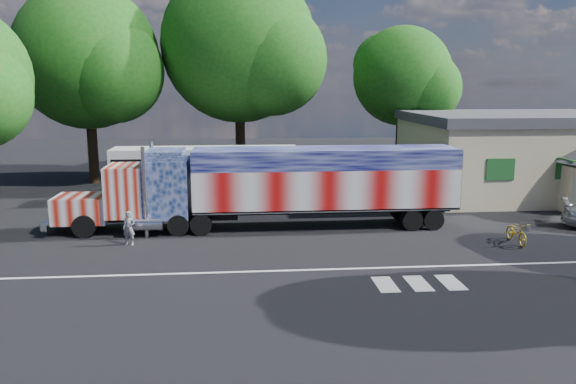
{
  "coord_description": "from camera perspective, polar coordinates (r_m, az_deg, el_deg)",
  "views": [
    {
      "loc": [
        -2.32,
        -23.4,
        7.03
      ],
      "look_at": [
        0.0,
        3.0,
        1.9
      ],
      "focal_mm": 35.0,
      "sensor_mm": 36.0,
      "label": 1
    }
  ],
  "objects": [
    {
      "name": "semi_truck",
      "position": [
        27.47,
        -1.28,
        0.77
      ],
      "size": [
        19.83,
        3.13,
        4.23
      ],
      "color": "black",
      "rests_on": "ground"
    },
    {
      "name": "coach_bus",
      "position": [
        34.51,
        -8.32,
        1.92
      ],
      "size": [
        11.13,
        2.59,
        3.24
      ],
      "color": "white",
      "rests_on": "ground"
    },
    {
      "name": "tree_n_mid",
      "position": [
        41.8,
        -4.75,
        14.63
      ],
      "size": [
        11.74,
        11.19,
        15.39
      ],
      "color": "black",
      "rests_on": "ground"
    },
    {
      "name": "woman",
      "position": [
        25.76,
        -15.86,
        -3.56
      ],
      "size": [
        0.63,
        0.49,
        1.52
      ],
      "primitive_type": "imported",
      "rotation": [
        0.0,
        0.0,
        -0.25
      ],
      "color": "slate",
      "rests_on": "ground"
    },
    {
      "name": "lane_markings",
      "position": [
        21.24,
        6.27,
        -8.43
      ],
      "size": [
        30.0,
        2.67,
        0.01
      ],
      "color": "silver",
      "rests_on": "ground"
    },
    {
      "name": "tree_nw_a",
      "position": [
        42.22,
        -19.56,
        12.72
      ],
      "size": [
        10.44,
        9.94,
        13.81
      ],
      "color": "black",
      "rests_on": "ground"
    },
    {
      "name": "tree_ne_a",
      "position": [
        43.74,
        11.74,
        11.39
      ],
      "size": [
        7.77,
        7.4,
        11.29
      ],
      "color": "black",
      "rests_on": "ground"
    },
    {
      "name": "ground",
      "position": [
        24.55,
        0.61,
        -5.69
      ],
      "size": [
        100.0,
        100.0,
        0.0
      ],
      "primitive_type": "plane",
      "color": "black"
    },
    {
      "name": "bicycle",
      "position": [
        27.14,
        22.19,
        -3.82
      ],
      "size": [
        0.69,
        1.89,
        0.99
      ],
      "primitive_type": "imported",
      "rotation": [
        0.0,
        0.0,
        -0.02
      ],
      "color": "gold",
      "rests_on": "ground"
    }
  ]
}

